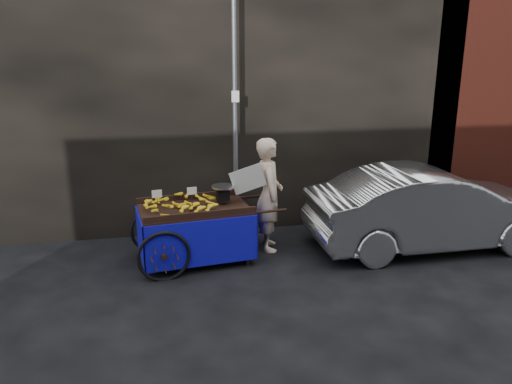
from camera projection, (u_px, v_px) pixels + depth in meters
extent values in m
plane|color=black|center=(230.00, 268.00, 7.41)|extent=(80.00, 80.00, 0.00)
cube|color=black|center=(152.00, 85.00, 8.98)|extent=(11.00, 2.00, 5.00)
cube|color=#591E14|center=(476.00, 81.00, 10.19)|extent=(3.00, 2.00, 5.00)
cylinder|color=slate|center=(235.00, 121.00, 8.14)|extent=(0.08, 0.08, 4.00)
cube|color=white|center=(235.00, 97.00, 7.98)|extent=(0.12, 0.02, 0.18)
cube|color=black|center=(195.00, 210.00, 7.48)|extent=(1.73, 1.20, 0.06)
cube|color=black|center=(188.00, 197.00, 7.89)|extent=(1.61, 0.23, 0.10)
cube|color=black|center=(201.00, 215.00, 7.02)|extent=(1.61, 0.23, 0.10)
cube|color=black|center=(248.00, 239.00, 7.43)|extent=(0.06, 0.06, 0.81)
cube|color=black|center=(233.00, 222.00, 8.17)|extent=(0.06, 0.06, 0.81)
cylinder|color=black|center=(270.00, 211.00, 7.42)|extent=(0.51, 0.10, 0.04)
cylinder|color=black|center=(254.00, 196.00, 8.16)|extent=(0.51, 0.10, 0.04)
torus|color=black|center=(164.00, 257.00, 6.94)|extent=(0.76, 0.14, 0.76)
torus|color=black|center=(154.00, 230.00, 7.94)|extent=(0.76, 0.14, 0.76)
cylinder|color=black|center=(159.00, 243.00, 7.44)|extent=(0.19, 1.13, 0.05)
cube|color=#10089A|center=(203.00, 244.00, 7.10)|extent=(1.65, 0.22, 0.69)
cube|color=#10089A|center=(189.00, 221.00, 8.04)|extent=(1.65, 0.22, 0.69)
cube|color=#10089A|center=(140.00, 238.00, 7.33)|extent=(0.15, 1.05, 0.69)
cube|color=#10089A|center=(247.00, 226.00, 7.82)|extent=(0.15, 1.05, 0.69)
cube|color=black|center=(223.00, 195.00, 7.61)|extent=(0.20, 0.16, 0.16)
cylinder|color=silver|center=(223.00, 186.00, 7.57)|extent=(0.38, 0.38, 0.03)
cube|color=white|center=(157.00, 194.00, 7.12)|extent=(0.14, 0.03, 0.11)
cube|color=white|center=(192.00, 191.00, 7.27)|extent=(0.14, 0.03, 0.11)
imported|color=beige|center=(269.00, 195.00, 7.91)|extent=(0.51, 0.71, 1.82)
cube|color=silver|center=(248.00, 179.00, 7.60)|extent=(0.59, 0.06, 0.50)
ellipsoid|color=#174BAD|center=(236.00, 249.00, 7.81)|extent=(0.27, 0.22, 0.25)
imported|color=silver|center=(431.00, 208.00, 8.05)|extent=(3.99, 1.40, 1.31)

